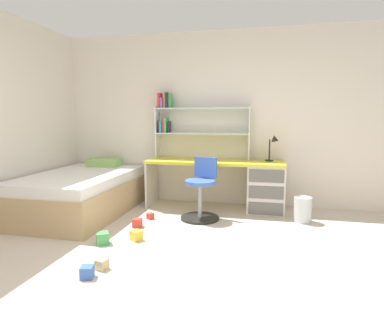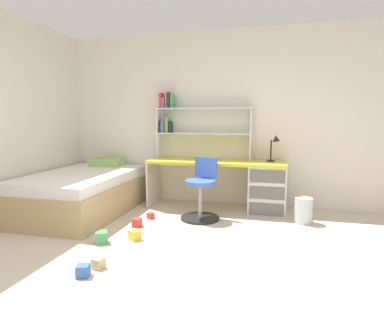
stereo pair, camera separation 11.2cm
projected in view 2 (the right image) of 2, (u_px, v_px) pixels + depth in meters
The scene contains 14 objects.
ground_plane at pixel (173, 289), 2.63m from camera, with size 6.11×6.44×0.02m, color beige.
room_shell at pixel (102, 119), 4.05m from camera, with size 6.11×6.44×2.66m.
desk at pixel (253, 183), 4.76m from camera, with size 2.02×0.60×0.72m.
bookshelf_hutch at pixel (190, 120), 5.05m from camera, with size 1.46×0.22×1.01m.
desk_lamp at pixel (276, 144), 4.69m from camera, with size 0.20×0.17×0.38m.
swivel_chair at pixel (201, 195), 4.40m from camera, with size 0.52×0.52×0.82m.
bed_platform at pixel (82, 193), 4.71m from camera, with size 1.26×1.98×0.69m.
waste_bin at pixel (303, 210), 4.25m from camera, with size 0.23×0.23×0.33m, color silver.
toy_block_blue_0 at pixel (83, 271), 2.81m from camera, with size 0.10×0.10×0.10m, color #3860B7.
toy_block_natural_1 at pixel (98, 263), 2.97m from camera, with size 0.09×0.09×0.09m, color tan.
toy_block_green_2 at pixel (101, 237), 3.56m from camera, with size 0.13×0.13×0.13m, color #479E51.
toy_block_yellow_3 at pixel (135, 235), 3.67m from camera, with size 0.11×0.11×0.11m, color gold.
toy_block_red_4 at pixel (137, 222), 4.11m from camera, with size 0.10×0.10×0.10m, color red.
toy_block_red_5 at pixel (151, 216), 4.44m from camera, with size 0.08×0.08×0.08m, color red.
Camera 2 is at (0.76, -2.35, 1.35)m, focal length 30.77 mm.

